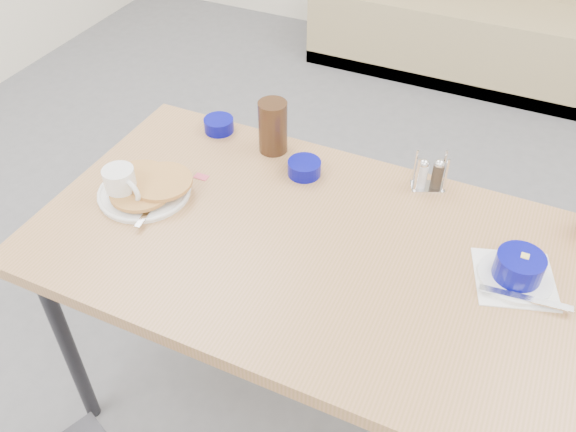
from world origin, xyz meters
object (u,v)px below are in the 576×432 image
at_px(pancake_plate, 146,188).
at_px(creamer_bowl, 219,125).
at_px(butter_bowl, 304,168).
at_px(amber_tumbler, 273,127).
at_px(coffee_mug, 121,184).
at_px(condiment_caddy, 429,176).
at_px(booth_bench, 481,14).
at_px(dining_table, 308,259).
at_px(grits_setting, 518,270).

height_order(pancake_plate, creamer_bowl, pancake_plate).
height_order(butter_bowl, amber_tumbler, amber_tumbler).
distance_m(coffee_mug, amber_tumbler, 0.46).
relative_size(amber_tumbler, condiment_caddy, 1.46).
relative_size(butter_bowl, amber_tumbler, 0.59).
bearing_deg(booth_bench, pancake_plate, -100.74).
bearing_deg(butter_bowl, coffee_mug, -142.67).
distance_m(booth_bench, creamer_bowl, 2.28).
distance_m(creamer_bowl, amber_tumbler, 0.21).
xyz_separation_m(dining_table, creamer_bowl, (-0.45, 0.34, 0.08)).
bearing_deg(dining_table, creamer_bowl, 143.11).
xyz_separation_m(booth_bench, condiment_caddy, (0.21, -2.19, 0.45)).
bearing_deg(grits_setting, dining_table, -169.94).
height_order(booth_bench, coffee_mug, booth_bench).
bearing_deg(grits_setting, pancake_plate, -174.26).
relative_size(pancake_plate, creamer_bowl, 2.85).
bearing_deg(amber_tumbler, creamer_bowl, 174.24).
height_order(grits_setting, amber_tumbler, amber_tumbler).
relative_size(pancake_plate, grits_setting, 1.05).
relative_size(grits_setting, amber_tumbler, 1.56).
bearing_deg(booth_bench, creamer_bowl, -101.67).
xyz_separation_m(coffee_mug, butter_bowl, (0.40, 0.31, -0.03)).
xyz_separation_m(booth_bench, creamer_bowl, (-0.45, -2.19, 0.43)).
distance_m(booth_bench, condiment_caddy, 2.25).
height_order(grits_setting, creamer_bowl, grits_setting).
bearing_deg(butter_bowl, amber_tumbler, 152.10).
relative_size(booth_bench, condiment_caddy, 17.28).
relative_size(butter_bowl, condiment_caddy, 0.86).
height_order(pancake_plate, amber_tumbler, amber_tumbler).
relative_size(grits_setting, butter_bowl, 2.65).
bearing_deg(booth_bench, condiment_caddy, -84.47).
distance_m(dining_table, amber_tumbler, 0.43).
relative_size(booth_bench, dining_table, 1.36).
bearing_deg(butter_bowl, creamer_bowl, 164.74).
bearing_deg(coffee_mug, dining_table, 6.05).
height_order(coffee_mug, creamer_bowl, coffee_mug).
height_order(booth_bench, grits_setting, booth_bench).
bearing_deg(coffee_mug, pancake_plate, 47.24).
height_order(dining_table, grits_setting, grits_setting).
height_order(butter_bowl, condiment_caddy, condiment_caddy).
distance_m(coffee_mug, grits_setting, 1.03).
distance_m(pancake_plate, grits_setting, 0.98).
xyz_separation_m(creamer_bowl, butter_bowl, (0.33, -0.09, 0.00)).
relative_size(booth_bench, amber_tumbler, 11.81).
bearing_deg(butter_bowl, pancake_plate, -144.02).
bearing_deg(condiment_caddy, dining_table, -145.25).
bearing_deg(dining_table, amber_tumbler, 128.60).
xyz_separation_m(coffee_mug, grits_setting, (1.02, 0.14, -0.02)).
bearing_deg(creamer_bowl, coffee_mug, -100.17).
height_order(creamer_bowl, amber_tumbler, amber_tumbler).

